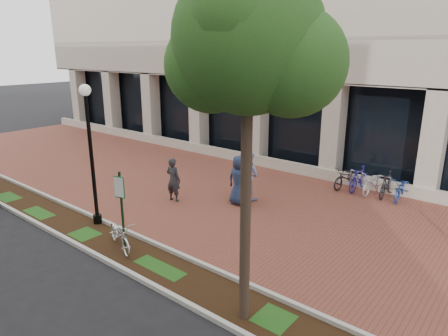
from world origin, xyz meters
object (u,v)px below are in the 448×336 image
Objects in this scene: parking_sign at (121,202)px; pedestrian_right at (239,180)px; pedestrian_left at (173,180)px; lamppost at (91,148)px; street_tree at (251,50)px; pedestrian_mid at (248,175)px; locked_bicycle at (120,235)px; bike_rack_cluster at (373,182)px.

pedestrian_right is (0.26, 5.04, -0.60)m from parking_sign.
parking_sign is at bearing 83.25° from pedestrian_right.
parking_sign reaches higher than pedestrian_left.
lamppost is 7.40m from street_tree.
pedestrian_mid is at bearing 125.53° from street_tree.
lamppost is 2.42× the size of pedestrian_right.
pedestrian_right is (0.55, 4.96, 0.49)m from locked_bicycle.
parking_sign is 1.13m from locked_bicycle.
street_tree is 4.17× the size of locked_bicycle.
pedestrian_right reaches higher than locked_bicycle.
pedestrian_right reaches higher than pedestrian_left.
pedestrian_right is (2.62, 4.34, -1.63)m from lamppost.
locked_bicycle is (-0.29, 0.08, -1.09)m from parking_sign.
bike_rack_cluster is at bearing 93.82° from street_tree.
lamppost is 3.03m from locked_bicycle.
pedestrian_mid is at bearing 63.31° from lamppost.
pedestrian_left reaches higher than bike_rack_cluster.
parking_sign is 5.08m from pedestrian_right.
lamppost is at bearing 92.67° from locked_bicycle.
locked_bicycle is 5.01m from pedestrian_right.
locked_bicycle is 5.69m from pedestrian_mid.
bike_rack_cluster is (3.56, 3.61, -0.46)m from pedestrian_mid.
pedestrian_left is 7.92m from bike_rack_cluster.
pedestrian_mid reaches higher than bike_rack_cluster.
pedestrian_left is at bearing 101.39° from parking_sign.
bike_rack_cluster is at bearing 53.10° from parking_sign.
pedestrian_left is (0.48, 3.05, -1.73)m from lamppost.
pedestrian_left is 2.85m from pedestrian_mid.
street_tree is at bearing -7.06° from lamppost.
pedestrian_right is 0.63× the size of bike_rack_cluster.
bike_rack_cluster is at bearing -132.65° from pedestrian_right.
parking_sign is at bearing 91.70° from pedestrian_mid.
pedestrian_left is 0.90× the size of pedestrian_mid.
parking_sign is 0.53× the size of lamppost.
lamppost is at bearing 66.77° from pedestrian_mid.
parking_sign is at bearing 109.41° from pedestrian_left.
parking_sign is 0.34× the size of street_tree.
parking_sign is 0.81× the size of bike_rack_cluster.
pedestrian_left is (-6.24, 3.89, -4.71)m from street_tree.
lamppost reaches higher than locked_bicycle.
pedestrian_left is 2.49m from pedestrian_right.
lamppost reaches higher than bike_rack_cluster.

